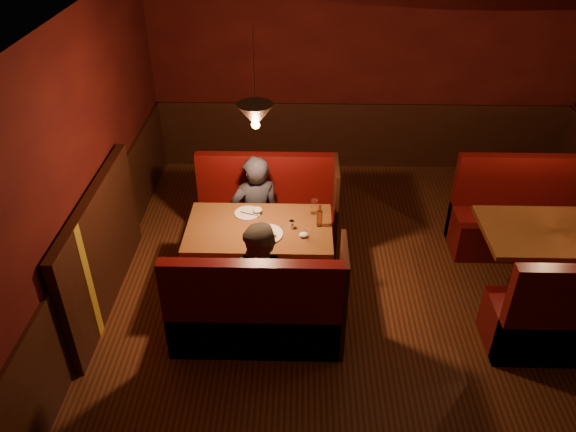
{
  "coord_description": "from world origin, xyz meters",
  "views": [
    {
      "loc": [
        -0.89,
        -4.18,
        4.11
      ],
      "look_at": [
        -1.01,
        0.6,
        0.95
      ],
      "focal_mm": 35.0,
      "sensor_mm": 36.0,
      "label": 1
    }
  ],
  "objects_px": {
    "second_bench_far": "(521,220)",
    "diner_b": "(263,264)",
    "second_table": "(550,247)",
    "main_bench_near": "(258,317)",
    "main_bench_far": "(268,217)",
    "diner_a": "(255,193)",
    "main_table": "(261,241)"
  },
  "relations": [
    {
      "from": "main_bench_far",
      "to": "diner_a",
      "type": "relative_size",
      "value": 1.03
    },
    {
      "from": "second_bench_far",
      "to": "second_table",
      "type": "bearing_deg",
      "value": -92.2
    },
    {
      "from": "second_bench_far",
      "to": "diner_b",
      "type": "height_order",
      "value": "diner_b"
    },
    {
      "from": "main_table",
      "to": "diner_b",
      "type": "relative_size",
      "value": 0.98
    },
    {
      "from": "second_table",
      "to": "second_bench_far",
      "type": "height_order",
      "value": "second_bench_far"
    },
    {
      "from": "second_bench_far",
      "to": "diner_a",
      "type": "height_order",
      "value": "diner_a"
    },
    {
      "from": "main_bench_near",
      "to": "diner_a",
      "type": "height_order",
      "value": "diner_a"
    },
    {
      "from": "diner_b",
      "to": "main_bench_near",
      "type": "bearing_deg",
      "value": -87.63
    },
    {
      "from": "main_table",
      "to": "diner_a",
      "type": "xyz_separation_m",
      "value": [
        -0.11,
        0.69,
        0.19
      ]
    },
    {
      "from": "diner_a",
      "to": "diner_b",
      "type": "relative_size",
      "value": 1.05
    },
    {
      "from": "main_table",
      "to": "diner_b",
      "type": "distance_m",
      "value": 0.59
    },
    {
      "from": "main_bench_near",
      "to": "second_bench_far",
      "type": "xyz_separation_m",
      "value": [
        3.04,
        1.72,
        0.01
      ]
    },
    {
      "from": "main_bench_near",
      "to": "second_table",
      "type": "distance_m",
      "value": 3.13
    },
    {
      "from": "main_bench_near",
      "to": "second_bench_far",
      "type": "distance_m",
      "value": 3.49
    },
    {
      "from": "main_bench_near",
      "to": "diner_b",
      "type": "distance_m",
      "value": 0.5
    },
    {
      "from": "main_bench_far",
      "to": "second_table",
      "type": "xyz_separation_m",
      "value": [
        3.01,
        -0.87,
        0.25
      ]
    },
    {
      "from": "second_bench_far",
      "to": "diner_b",
      "type": "xyz_separation_m",
      "value": [
        -2.99,
        -1.43,
        0.4
      ]
    },
    {
      "from": "main_bench_near",
      "to": "main_bench_far",
      "type": "bearing_deg",
      "value": 90.0
    },
    {
      "from": "diner_a",
      "to": "diner_b",
      "type": "height_order",
      "value": "diner_a"
    },
    {
      "from": "main_bench_far",
      "to": "second_table",
      "type": "distance_m",
      "value": 3.14
    },
    {
      "from": "second_table",
      "to": "second_bench_far",
      "type": "xyz_separation_m",
      "value": [
        0.03,
        0.87,
        -0.24
      ]
    },
    {
      "from": "diner_a",
      "to": "main_table",
      "type": "bearing_deg",
      "value": 81.84
    },
    {
      "from": "main_table",
      "to": "main_bench_far",
      "type": "relative_size",
      "value": 0.91
    },
    {
      "from": "main_bench_far",
      "to": "diner_b",
      "type": "height_order",
      "value": "diner_b"
    },
    {
      "from": "second_table",
      "to": "diner_b",
      "type": "distance_m",
      "value": 3.02
    },
    {
      "from": "second_bench_far",
      "to": "diner_b",
      "type": "relative_size",
      "value": 1.05
    },
    {
      "from": "second_table",
      "to": "diner_b",
      "type": "xyz_separation_m",
      "value": [
        -2.96,
        -0.56,
        0.16
      ]
    },
    {
      "from": "second_bench_far",
      "to": "main_bench_far",
      "type": "bearing_deg",
      "value": -179.93
    },
    {
      "from": "second_table",
      "to": "main_bench_near",
      "type": "bearing_deg",
      "value": -164.22
    },
    {
      "from": "main_bench_far",
      "to": "diner_b",
      "type": "xyz_separation_m",
      "value": [
        0.05,
        -1.43,
        0.41
      ]
    },
    {
      "from": "main_bench_near",
      "to": "diner_a",
      "type": "xyz_separation_m",
      "value": [
        -0.13,
        1.55,
        0.45
      ]
    },
    {
      "from": "main_table",
      "to": "main_bench_far",
      "type": "xyz_separation_m",
      "value": [
        0.02,
        0.86,
        -0.26
      ]
    }
  ]
}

